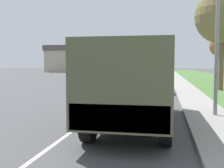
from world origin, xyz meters
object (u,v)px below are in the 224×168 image
at_px(military_truck, 136,80).
at_px(car_fourth_ahead, 160,71).
at_px(car_second_ahead, 155,76).
at_px(car_third_ahead, 132,73).
at_px(car_nearest_ahead, 154,84).

height_order(military_truck, car_fourth_ahead, military_truck).
bearing_deg(military_truck, car_fourth_ahead, 90.10).
height_order(car_second_ahead, car_fourth_ahead, car_second_ahead).
height_order(car_third_ahead, car_fourth_ahead, car_third_ahead).
distance_m(car_second_ahead, car_fourth_ahead, 23.23).
bearing_deg(car_fourth_ahead, car_third_ahead, -104.99).
bearing_deg(military_truck, car_third_ahead, 96.86).
relative_size(car_second_ahead, car_third_ahead, 0.91).
height_order(military_truck, car_third_ahead, military_truck).
height_order(car_nearest_ahead, car_second_ahead, car_second_ahead).
xyz_separation_m(car_third_ahead, car_fourth_ahead, (3.87, 14.47, -0.10)).
bearing_deg(car_fourth_ahead, car_second_ahead, -90.28).
distance_m(car_second_ahead, car_third_ahead, 9.53).
relative_size(car_nearest_ahead, car_fourth_ahead, 0.92).
height_order(military_truck, car_nearest_ahead, military_truck).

